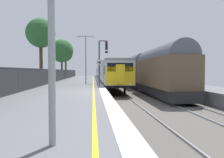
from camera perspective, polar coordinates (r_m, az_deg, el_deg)
ground at (r=16.19m, az=6.02°, el=-5.35°), size 17.40×110.00×1.21m
commuter_train_at_platform at (r=50.63m, az=-2.02°, el=1.81°), size 2.83×60.76×3.81m
freight_train_adjacent_track at (r=28.12m, az=8.52°, el=2.28°), size 2.60×25.27×4.75m
signal_gantry at (r=26.60m, az=-2.66°, el=5.67°), size 1.10×0.24×5.05m
speed_limit_sign at (r=22.34m, az=-3.20°, el=2.55°), size 0.59×0.08×2.62m
platform_lamp_mid at (r=25.56m, az=-6.65°, el=5.96°), size 2.00×0.20×5.43m
platform_back_fence at (r=16.57m, az=-22.62°, el=-0.13°), size 0.07×99.00×1.70m
background_tree_left at (r=56.01m, az=-11.69°, el=6.25°), size 3.29×3.29×7.40m
background_tree_centre at (r=43.93m, az=-12.41°, el=6.77°), size 4.33×4.33×7.43m
background_tree_right at (r=31.61m, az=-17.60°, el=10.73°), size 3.86×3.96×8.42m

